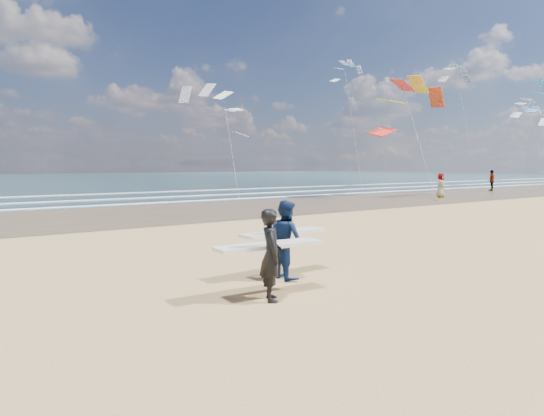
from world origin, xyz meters
TOP-DOWN VIEW (x-y plane):
  - wet_sand_strip at (20.00, 18.00)m, footprint 220.00×12.00m
  - ocean at (20.00, 72.00)m, footprint 220.00×100.00m
  - foam_breakers at (20.00, 28.10)m, footprint 220.00×11.70m
  - surfer_near at (-0.11, 0.83)m, footprint 2.22×1.03m
  - surfer_far at (1.13, 2.03)m, footprint 2.23×1.14m
  - beachgoer_0 at (25.73, 15.92)m, footprint 0.96×0.69m
  - beachgoer_1 at (37.20, 18.72)m, footprint 1.16×1.10m
  - kite_0 at (23.38, 16.96)m, footprint 8.05×4.99m
  - kite_1 at (13.62, 26.43)m, footprint 6.48×4.81m
  - kite_2 at (44.18, 26.43)m, footprint 5.43×4.70m
  - kite_4 at (64.19, 28.90)m, footprint 6.77×4.84m
  - kite_5 at (31.18, 31.01)m, footprint 4.66×4.61m

SIDE VIEW (x-z plane):
  - wet_sand_strip at x=20.00m, z-range 0.00..0.01m
  - ocean at x=20.00m, z-range 0.00..0.02m
  - foam_breakers at x=20.00m, z-range 0.02..0.08m
  - surfer_near at x=-0.11m, z-range 0.02..1.73m
  - surfer_far at x=1.13m, z-range 0.01..1.74m
  - beachgoer_0 at x=25.73m, z-range 0.00..1.82m
  - beachgoer_1 at x=37.20m, z-range 0.00..1.93m
  - kite_1 at x=13.62m, z-range 0.73..9.91m
  - kite_0 at x=23.38m, z-range 1.26..11.12m
  - kite_5 at x=31.18m, z-range 0.23..14.47m
  - kite_4 at x=64.19m, z-range 1.04..13.99m
  - kite_2 at x=44.18m, z-range 0.51..15.32m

